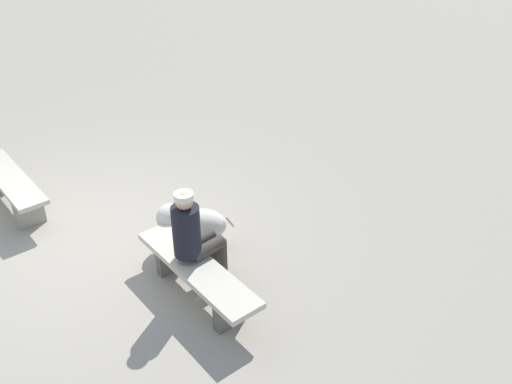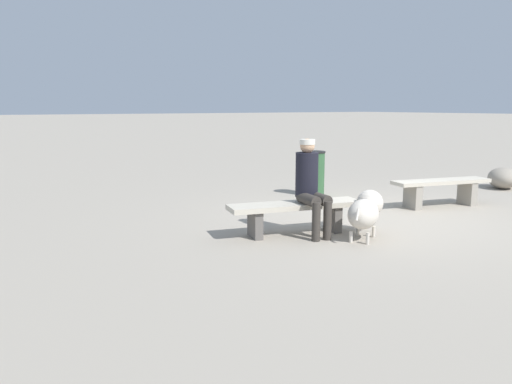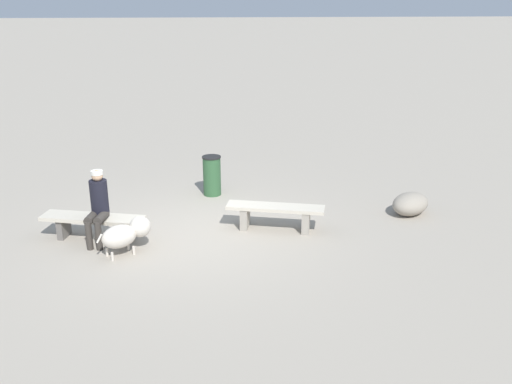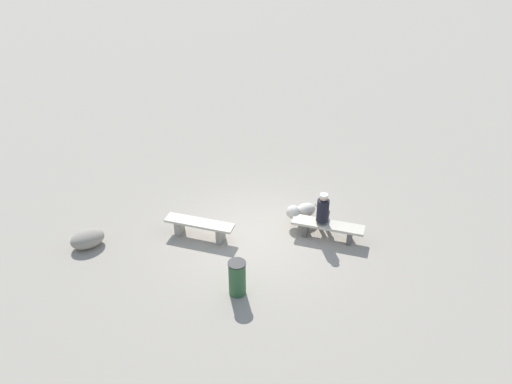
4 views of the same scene
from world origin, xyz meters
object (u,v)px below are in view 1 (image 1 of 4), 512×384
at_px(bench_right, 197,274).
at_px(seated_person, 194,234).
at_px(bench_left, 12,186).
at_px(dog, 192,222).

height_order(bench_right, seated_person, seated_person).
relative_size(bench_left, bench_right, 0.97).
xyz_separation_m(bench_left, seated_person, (3.11, 0.27, 0.39)).
bearing_deg(dog, bench_right, 103.20).
bearing_deg(bench_left, seated_person, 19.17).
bearing_deg(bench_left, bench_right, 16.66).
xyz_separation_m(bench_left, bench_right, (3.25, 0.14, -0.00)).
relative_size(seated_person, dog, 1.50).
bearing_deg(dog, seated_person, 102.86).
relative_size(bench_right, seated_person, 1.46).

